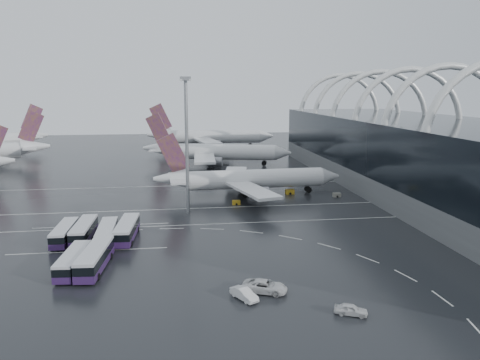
{
  "coord_description": "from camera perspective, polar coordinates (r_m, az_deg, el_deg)",
  "views": [
    {
      "loc": [
        -8.01,
        -98.43,
        28.36
      ],
      "look_at": [
        7.13,
        10.61,
        7.0
      ],
      "focal_mm": 35.0,
      "sensor_mm": 36.0,
      "label": 1
    }
  ],
  "objects": [
    {
      "name": "lane_marking_mid",
      "position": [
        114.29,
        -3.65,
        -3.41
      ],
      "size": [
        120.0,
        0.25,
        0.01
      ],
      "primitive_type": "cube",
      "color": "silver",
      "rests_on": "ground"
    },
    {
      "name": "bus_row_near_d",
      "position": [
        93.03,
        -13.62,
        -5.89
      ],
      "size": [
        3.94,
        13.85,
        3.37
      ],
      "rotation": [
        0.0,
        0.0,
        1.51
      ],
      "color": "#301646",
      "rests_on": "ground"
    },
    {
      "name": "bus_row_near_c",
      "position": [
        91.91,
        -15.92,
        -6.26
      ],
      "size": [
        3.4,
        13.24,
        3.24
      ],
      "rotation": [
        0.0,
        0.0,
        1.59
      ],
      "color": "#301646",
      "rests_on": "ground"
    },
    {
      "name": "bus_row_near_b",
      "position": [
        95.06,
        -18.5,
        -5.84
      ],
      "size": [
        3.41,
        13.22,
        3.24
      ],
      "rotation": [
        0.0,
        0.0,
        1.55
      ],
      "color": "#301646",
      "rests_on": "ground"
    },
    {
      "name": "van_curve_b",
      "position": [
        63.58,
        13.37,
        -15.11
      ],
      "size": [
        4.52,
        3.26,
        1.43
      ],
      "primitive_type": "imported",
      "rotation": [
        0.0,
        0.0,
        1.15
      ],
      "color": "silver",
      "rests_on": "ground"
    },
    {
      "name": "van_curve_a",
      "position": [
        68.11,
        3.06,
        -12.82
      ],
      "size": [
        7.03,
        5.11,
        1.78
      ],
      "primitive_type": "imported",
      "rotation": [
        0.0,
        0.0,
        1.19
      ],
      "color": "silver",
      "rests_on": "ground"
    },
    {
      "name": "bus_bay_line_south",
      "position": [
        88.62,
        -18.05,
        -8.24
      ],
      "size": [
        28.0,
        0.25,
        0.01
      ],
      "primitive_type": "cube",
      "color": "silver",
      "rests_on": "ground"
    },
    {
      "name": "gse_cart_belly_a",
      "position": [
        129.63,
        6.09,
        -1.42
      ],
      "size": [
        2.38,
        1.41,
        1.3
      ],
      "primitive_type": "cube",
      "color": "#B48918",
      "rests_on": "ground"
    },
    {
      "name": "airliner_gate_c",
      "position": [
        229.99,
        -3.84,
        5.25
      ],
      "size": [
        61.62,
        56.89,
        21.98
      ],
      "rotation": [
        0.0,
        0.0,
        -0.05
      ],
      "color": "silver",
      "rests_on": "ground"
    },
    {
      "name": "terminal",
      "position": [
        138.32,
        22.4,
        2.89
      ],
      "size": [
        42.0,
        160.0,
        34.9
      ],
      "color": "#5A5E60",
      "rests_on": "ground"
    },
    {
      "name": "bus_row_far_b",
      "position": [
        79.68,
        -19.68,
        -9.25
      ],
      "size": [
        3.73,
        12.59,
        3.06
      ],
      "rotation": [
        0.0,
        0.0,
        1.5
      ],
      "color": "#301646",
      "rests_on": "ground"
    },
    {
      "name": "ground",
      "position": [
        102.75,
        -3.14,
        -5.06
      ],
      "size": [
        420.0,
        420.0,
        0.0
      ],
      "primitive_type": "plane",
      "color": "black",
      "rests_on": "ground"
    },
    {
      "name": "airliner_gate_b",
      "position": [
        177.98,
        -3.24,
        3.41
      ],
      "size": [
        56.34,
        49.92,
        19.79
      ],
      "rotation": [
        0.0,
        0.0,
        -0.26
      ],
      "color": "silver",
      "rests_on": "ground"
    },
    {
      "name": "floodlight_mast",
      "position": [
        106.68,
        -6.55,
        6.2
      ],
      "size": [
        2.39,
        2.39,
        31.16
      ],
      "color": "gray",
      "rests_on": "ground"
    },
    {
      "name": "bus_row_far_c",
      "position": [
        79.18,
        -17.26,
        -9.06
      ],
      "size": [
        4.32,
        14.24,
        3.45
      ],
      "rotation": [
        0.0,
        0.0,
        1.49
      ],
      "color": "#301646",
      "rests_on": "ground"
    },
    {
      "name": "gse_cart_belly_d",
      "position": [
        128.1,
        11.71,
        -1.79
      ],
      "size": [
        2.03,
        1.2,
        1.11
      ],
      "primitive_type": "cube",
      "color": "slate",
      "rests_on": "ground"
    },
    {
      "name": "lane_marking_far",
      "position": [
        141.53,
        -4.5,
        -0.61
      ],
      "size": [
        120.0,
        0.25,
        0.01
      ],
      "primitive_type": "cube",
      "color": "silver",
      "rests_on": "ground"
    },
    {
      "name": "bus_row_near_a",
      "position": [
        95.09,
        -20.6,
        -6.03
      ],
      "size": [
        3.15,
        12.56,
        3.08
      ],
      "rotation": [
        0.0,
        0.0,
        1.56
      ],
      "color": "#301646",
      "rests_on": "ground"
    },
    {
      "name": "lane_marking_near",
      "position": [
        100.83,
        -3.04,
        -5.37
      ],
      "size": [
        120.0,
        0.25,
        0.01
      ],
      "primitive_type": "cube",
      "color": "silver",
      "rests_on": "ground"
    },
    {
      "name": "airliner_main",
      "position": [
        126.42,
        0.76,
        0.04
      ],
      "size": [
        51.4,
        45.08,
        17.42
      ],
      "rotation": [
        0.0,
        0.0,
        0.05
      ],
      "color": "silver",
      "rests_on": "ground"
    },
    {
      "name": "van_curve_c",
      "position": [
        66.06,
        0.51,
        -13.7
      ],
      "size": [
        3.73,
        4.91,
        1.55
      ],
      "primitive_type": "imported",
      "rotation": [
        0.0,
        0.0,
        0.51
      ],
      "color": "silver",
      "rests_on": "ground"
    },
    {
      "name": "bus_bay_line_north",
      "position": [
        103.67,
        -16.54,
        -5.36
      ],
      "size": [
        28.0,
        0.25,
        0.01
      ],
      "primitive_type": "cube",
      "color": "silver",
      "rests_on": "ground"
    },
    {
      "name": "gse_cart_belly_c",
      "position": [
        117.18,
        -0.46,
        -2.75
      ],
      "size": [
        1.97,
        1.16,
        1.07
      ],
      "primitive_type": "cube",
      "color": "#B48918",
      "rests_on": "ground"
    }
  ]
}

